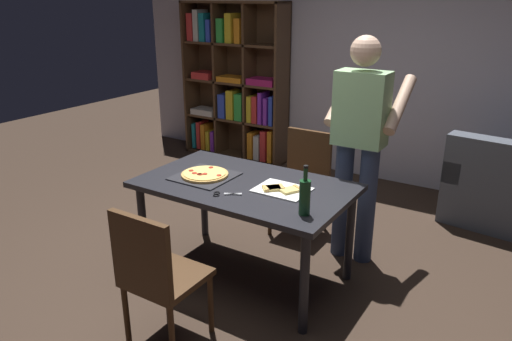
{
  "coord_description": "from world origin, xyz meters",
  "views": [
    {
      "loc": [
        1.77,
        -2.67,
        2.01
      ],
      "look_at": [
        0.0,
        0.15,
        0.8
      ],
      "focal_mm": 33.92,
      "sensor_mm": 36.0,
      "label": 1
    }
  ],
  "objects_px": {
    "pepperoni_pizza_on_tray": "(205,175)",
    "chair_near_camera": "(156,272)",
    "dining_table": "(245,194)",
    "bookshelf": "(235,86)",
    "chair_far_side": "(303,176)",
    "wine_bottle": "(305,196)",
    "person_serving_pizza": "(360,138)",
    "kitchen_scissors": "(222,194)"
  },
  "relations": [
    {
      "from": "person_serving_pizza",
      "to": "chair_near_camera",
      "type": "bearing_deg",
      "value": -109.13
    },
    {
      "from": "chair_far_side",
      "to": "pepperoni_pizza_on_tray",
      "type": "height_order",
      "value": "chair_far_side"
    },
    {
      "from": "person_serving_pizza",
      "to": "pepperoni_pizza_on_tray",
      "type": "distance_m",
      "value": 1.2
    },
    {
      "from": "person_serving_pizza",
      "to": "pepperoni_pizza_on_tray",
      "type": "relative_size",
      "value": 4.3
    },
    {
      "from": "chair_near_camera",
      "to": "bookshelf",
      "type": "relative_size",
      "value": 0.46
    },
    {
      "from": "bookshelf",
      "to": "chair_near_camera",
      "type": "bearing_deg",
      "value": -62.69
    },
    {
      "from": "chair_far_side",
      "to": "wine_bottle",
      "type": "height_order",
      "value": "wine_bottle"
    },
    {
      "from": "kitchen_scissors",
      "to": "chair_far_side",
      "type": "bearing_deg",
      "value": 89.44
    },
    {
      "from": "chair_near_camera",
      "to": "pepperoni_pizza_on_tray",
      "type": "height_order",
      "value": "chair_near_camera"
    },
    {
      "from": "dining_table",
      "to": "person_serving_pizza",
      "type": "relative_size",
      "value": 0.86
    },
    {
      "from": "chair_far_side",
      "to": "kitchen_scissors",
      "type": "bearing_deg",
      "value": -90.56
    },
    {
      "from": "pepperoni_pizza_on_tray",
      "to": "wine_bottle",
      "type": "bearing_deg",
      "value": -11.74
    },
    {
      "from": "person_serving_pizza",
      "to": "kitchen_scissors",
      "type": "height_order",
      "value": "person_serving_pizza"
    },
    {
      "from": "chair_far_side",
      "to": "person_serving_pizza",
      "type": "height_order",
      "value": "person_serving_pizza"
    },
    {
      "from": "chair_far_side",
      "to": "wine_bottle",
      "type": "distance_m",
      "value": 1.36
    },
    {
      "from": "dining_table",
      "to": "chair_far_side",
      "type": "relative_size",
      "value": 1.67
    },
    {
      "from": "pepperoni_pizza_on_tray",
      "to": "wine_bottle",
      "type": "relative_size",
      "value": 1.29
    },
    {
      "from": "wine_bottle",
      "to": "chair_far_side",
      "type": "bearing_deg",
      "value": 116.81
    },
    {
      "from": "dining_table",
      "to": "pepperoni_pizza_on_tray",
      "type": "relative_size",
      "value": 3.71
    },
    {
      "from": "chair_far_side",
      "to": "wine_bottle",
      "type": "relative_size",
      "value": 2.85
    },
    {
      "from": "chair_near_camera",
      "to": "person_serving_pizza",
      "type": "height_order",
      "value": "person_serving_pizza"
    },
    {
      "from": "person_serving_pizza",
      "to": "pepperoni_pizza_on_tray",
      "type": "xyz_separation_m",
      "value": [
        -0.89,
        -0.76,
        -0.23
      ]
    },
    {
      "from": "bookshelf",
      "to": "wine_bottle",
      "type": "distance_m",
      "value": 3.49
    },
    {
      "from": "dining_table",
      "to": "bookshelf",
      "type": "relative_size",
      "value": 0.77
    },
    {
      "from": "chair_near_camera",
      "to": "chair_far_side",
      "type": "xyz_separation_m",
      "value": [
        0.0,
        1.87,
        0.0
      ]
    },
    {
      "from": "chair_far_side",
      "to": "pepperoni_pizza_on_tray",
      "type": "distance_m",
      "value": 1.06
    },
    {
      "from": "chair_far_side",
      "to": "person_serving_pizza",
      "type": "relative_size",
      "value": 0.51
    },
    {
      "from": "dining_table",
      "to": "wine_bottle",
      "type": "distance_m",
      "value": 0.67
    },
    {
      "from": "pepperoni_pizza_on_tray",
      "to": "kitchen_scissors",
      "type": "xyz_separation_m",
      "value": [
        0.31,
        -0.21,
        -0.01
      ]
    },
    {
      "from": "bookshelf",
      "to": "kitchen_scissors",
      "type": "height_order",
      "value": "bookshelf"
    },
    {
      "from": "chair_near_camera",
      "to": "bookshelf",
      "type": "height_order",
      "value": "bookshelf"
    },
    {
      "from": "bookshelf",
      "to": "wine_bottle",
      "type": "height_order",
      "value": "bookshelf"
    },
    {
      "from": "wine_bottle",
      "to": "kitchen_scissors",
      "type": "height_order",
      "value": "wine_bottle"
    },
    {
      "from": "dining_table",
      "to": "person_serving_pizza",
      "type": "bearing_deg",
      "value": 51.3
    },
    {
      "from": "dining_table",
      "to": "chair_near_camera",
      "type": "distance_m",
      "value": 0.95
    },
    {
      "from": "bookshelf",
      "to": "pepperoni_pizza_on_tray",
      "type": "xyz_separation_m",
      "value": [
        1.39,
        -2.43,
        -0.16
      ]
    },
    {
      "from": "dining_table",
      "to": "pepperoni_pizza_on_tray",
      "type": "bearing_deg",
      "value": -171.01
    },
    {
      "from": "wine_bottle",
      "to": "kitchen_scissors",
      "type": "xyz_separation_m",
      "value": [
        -0.6,
        -0.02,
        -0.11
      ]
    },
    {
      "from": "wine_bottle",
      "to": "bookshelf",
      "type": "bearing_deg",
      "value": 131.33
    },
    {
      "from": "pepperoni_pizza_on_tray",
      "to": "chair_near_camera",
      "type": "bearing_deg",
      "value": -70.11
    },
    {
      "from": "bookshelf",
      "to": "pepperoni_pizza_on_tray",
      "type": "distance_m",
      "value": 2.8
    },
    {
      "from": "chair_near_camera",
      "to": "kitchen_scissors",
      "type": "bearing_deg",
      "value": 90.98
    }
  ]
}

